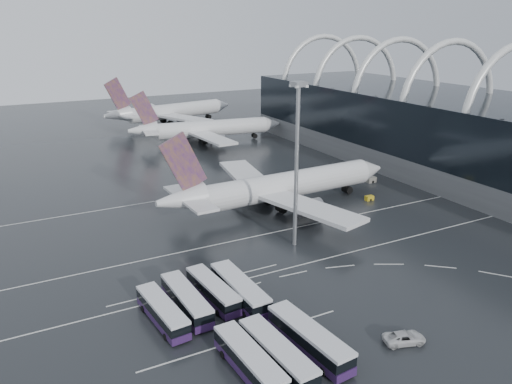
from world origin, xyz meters
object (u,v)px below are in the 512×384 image
floodlight_mast (297,146)px  bus_row_near_b (186,300)px  airliner_gate_c (169,112)px  gse_cart_belly_d (371,180)px  airliner_main (278,187)px  bus_row_near_a (162,312)px  airliner_gate_b (205,129)px  gse_cart_belly_b (336,178)px  bus_row_near_d (240,290)px  bus_row_far_a (250,361)px  bus_row_far_b (277,354)px  van_curve_a (404,338)px  bus_row_far_c (309,338)px  gse_cart_belly_a (369,198)px  bus_row_near_c (213,290)px

floodlight_mast → bus_row_near_b: bearing=-154.8°
airliner_gate_c → gse_cart_belly_d: airliner_gate_c is taller
airliner_main → bus_row_near_a: bearing=-141.6°
airliner_gate_c → bus_row_near_b: (-41.64, -132.14, -3.22)m
airliner_gate_b → floodlight_mast: (-16.98, -84.05, 13.82)m
gse_cart_belly_b → bus_row_near_d: bearing=-139.0°
airliner_gate_c → gse_cart_belly_b: airliner_gate_c is taller
airliner_main → bus_row_far_a: airliner_main is taller
bus_row_near_a → gse_cart_belly_b: size_ratio=5.35×
bus_row_far_b → gse_cart_belly_d: bus_row_far_b is taller
airliner_main → floodlight_mast: size_ratio=1.94×
airliner_gate_c → bus_row_near_a: (-45.47, -133.33, -3.30)m
bus_row_far_b → van_curve_a: bearing=-105.1°
floodlight_mast → gse_cart_belly_d: bearing=31.5°
bus_row_far_c → gse_cart_belly_a: bus_row_far_c is taller
airliner_gate_b → bus_row_near_c: size_ratio=4.19×
bus_row_far_a → van_curve_a: (19.89, -3.91, -0.97)m
bus_row_near_d → bus_row_far_b: bus_row_near_d is taller
bus_row_near_a → van_curve_a: size_ratio=2.31×
airliner_gate_c → gse_cart_belly_d: (20.70, -97.47, -4.28)m
bus_row_far_c → gse_cart_belly_a: bearing=-52.1°
airliner_gate_b → bus_row_far_b: (-36.99, -112.23, -2.79)m
bus_row_far_a → floodlight_mast: (23.41, 27.73, 16.66)m
airliner_main → bus_row_near_a: (-35.78, -30.73, -3.15)m
airliner_main → bus_row_far_a: 54.63m
airliner_gate_b → gse_cart_belly_a: airliner_gate_b is taller
airliner_gate_c → bus_row_far_c: (-31.58, -147.74, -3.12)m
gse_cart_belly_a → bus_row_far_b: bearing=-139.7°
bus_row_near_c → bus_row_far_a: size_ratio=0.98×
van_curve_a → bus_row_far_a: bearing=96.3°
bus_row_far_c → floodlight_mast: size_ratio=0.47×
airliner_main → bus_row_far_b: 53.21m
bus_row_near_a → gse_cart_belly_d: size_ratio=5.05×
airliner_main → gse_cart_belly_a: size_ratio=29.30×
airliner_main → bus_row_near_b: size_ratio=4.39×
bus_row_near_c → gse_cart_belly_a: bearing=-68.7°
van_curve_a → airliner_gate_c: bearing=9.9°
bus_row_near_a → bus_row_far_b: (8.99, -15.14, 0.11)m
van_curve_a → gse_cart_belly_d: bearing=-19.3°
bus_row_near_d → floodlight_mast: 27.30m
bus_row_near_d → van_curve_a: 23.31m
bus_row_near_a → bus_row_far_a: bus_row_far_a is taller
airliner_gate_c → floodlight_mast: size_ratio=1.90×
airliner_main → gse_cart_belly_b: size_ratio=24.34×
bus_row_far_b → gse_cart_belly_b: (50.39, 56.76, -1.13)m
airliner_main → bus_row_near_c: airliner_main is taller
airliner_main → gse_cart_belly_a: bearing=-16.4°
bus_row_near_d → gse_cart_belly_a: bearing=-61.6°
bus_row_near_a → bus_row_far_b: bearing=-154.4°
airliner_gate_b → airliner_gate_c: 36.24m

